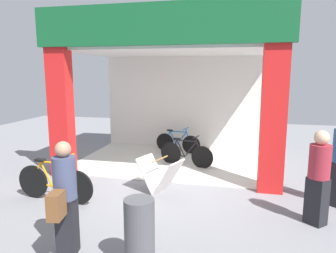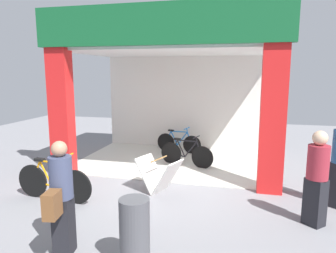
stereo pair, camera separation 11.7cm
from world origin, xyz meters
name	(u,v)px [view 2 (the right image)]	position (x,y,z in m)	size (l,w,h in m)	color
ground_plane	(159,182)	(0.00, 0.00, 0.00)	(18.67, 18.67, 0.00)	gray
shop_facade	(175,88)	(0.00, 1.70, 2.06)	(5.53, 3.82, 3.90)	beige
bicycle_inside_0	(179,143)	(-0.13, 2.76, 0.32)	(1.44, 0.41, 0.81)	black
bicycle_inside_1	(186,154)	(0.37, 1.39, 0.33)	(1.48, 0.49, 0.84)	black
bicycle_parked_0	(54,182)	(-1.73, -1.48, 0.37)	(1.69, 0.46, 0.93)	black
sandwich_board_sign	(159,175)	(0.17, -0.57, 0.36)	(1.02, 0.83, 0.74)	silver
pedestrian_0	(317,177)	(3.04, -1.36, 0.82)	(0.48, 0.48, 1.58)	black
pedestrian_1	(61,198)	(-0.49, -3.12, 0.82)	(0.36, 0.63, 1.60)	black
trash_bin	(135,235)	(0.58, -3.21, 0.47)	(0.39, 0.39, 0.95)	#4C4C51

